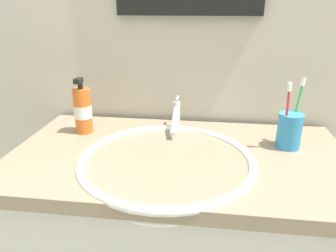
{
  "coord_description": "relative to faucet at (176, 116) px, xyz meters",
  "views": [
    {
      "loc": [
        0.08,
        -0.84,
        1.31
      ],
      "look_at": [
        -0.03,
        -0.02,
        0.99
      ],
      "focal_mm": 34.32,
      "sensor_mm": 36.0,
      "label": 1
    }
  ],
  "objects": [
    {
      "name": "toothbrush_green",
      "position": [
        0.37,
        -0.07,
        0.07
      ],
      "size": [
        0.04,
        0.04,
        0.2
      ],
      "color": "green",
      "rests_on": "toothbrush_cup"
    },
    {
      "name": "sink_basin",
      "position": [
        -0.0,
        -0.23,
        -0.09
      ],
      "size": [
        0.49,
        0.49,
        0.11
      ],
      "color": "white",
      "rests_on": "vanity_counter"
    },
    {
      "name": "faucet",
      "position": [
        0.0,
        0.0,
        0.0
      ],
      "size": [
        0.02,
        0.16,
        0.1
      ],
      "color": "silver",
      "rests_on": "sink_basin"
    },
    {
      "name": "tiled_wall_back",
      "position": [
        0.03,
        0.13,
        0.25
      ],
      "size": [
        2.18,
        0.04,
        2.4
      ],
      "primitive_type": "cube",
      "color": "beige",
      "rests_on": "ground"
    },
    {
      "name": "soap_dispenser",
      "position": [
        -0.3,
        -0.06,
        0.03
      ],
      "size": [
        0.06,
        0.06,
        0.19
      ],
      "color": "orange",
      "rests_on": "vanity_counter"
    },
    {
      "name": "toothbrush_red",
      "position": [
        0.33,
        -0.11,
        0.07
      ],
      "size": [
        0.02,
        0.03,
        0.2
      ],
      "color": "red",
      "rests_on": "toothbrush_cup"
    },
    {
      "name": "toothbrush_cup",
      "position": [
        0.35,
        -0.1,
        0.0
      ],
      "size": [
        0.07,
        0.07,
        0.11
      ],
      "primitive_type": "cylinder",
      "color": "#338CCC",
      "rests_on": "vanity_counter"
    }
  ]
}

